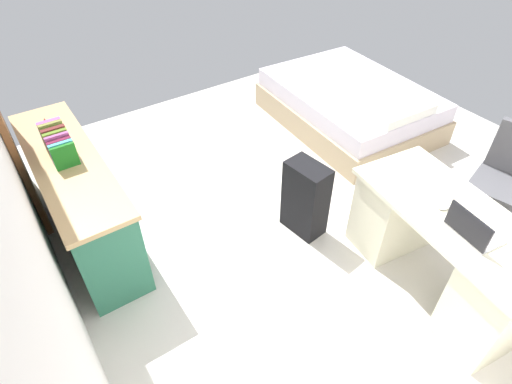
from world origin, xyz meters
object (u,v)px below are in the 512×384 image
object	(u,v)px
bed	(350,105)
suitcase_black	(305,199)
desk	(442,249)
computer_mouse	(444,206)
office_chair	(502,188)
figurine_small	(46,124)
laptop	(472,230)
credenza	(79,198)

from	to	relation	value
bed	suitcase_black	size ratio (longest dim) A/B	2.91
desk	computer_mouse	world-z (taller)	computer_mouse
desk	office_chair	xyz separation A→B (m)	(0.14, -0.94, 0.03)
desk	figurine_small	xyz separation A→B (m)	(2.49, 2.01, 0.47)
laptop	figurine_small	xyz separation A→B (m)	(2.66, 1.91, 0.07)
figurine_small	office_chair	bearing A→B (deg)	-128.60
computer_mouse	suitcase_black	bearing A→B (deg)	31.67
laptop	computer_mouse	size ratio (longest dim) A/B	3.36
office_chair	suitcase_black	world-z (taller)	office_chair
computer_mouse	figurine_small	bearing A→B (deg)	47.13
bed	laptop	bearing A→B (deg)	151.87
office_chair	computer_mouse	bearing A→B (deg)	92.73
suitcase_black	laptop	size ratio (longest dim) A/B	2.02
desk	credenza	world-z (taller)	credenza
computer_mouse	desk	bearing A→B (deg)	-155.77
office_chair	laptop	xyz separation A→B (m)	(-0.30, 1.04, 0.37)
office_chair	figurine_small	distance (m)	3.80
office_chair	suitcase_black	size ratio (longest dim) A/B	1.38
office_chair	suitcase_black	bearing A→B (deg)	57.52
desk	laptop	size ratio (longest dim) A/B	4.50
bed	suitcase_black	xyz separation A→B (m)	(-1.06, 1.53, 0.10)
office_chair	bed	world-z (taller)	office_chair
desk	laptop	distance (m)	0.44
office_chair	laptop	bearing A→B (deg)	105.99
suitcase_black	laptop	bearing A→B (deg)	-171.41
credenza	laptop	size ratio (longest dim) A/B	5.35
laptop	desk	bearing A→B (deg)	-32.19
office_chair	computer_mouse	xyz separation A→B (m)	(-0.05, 0.97, 0.33)
desk	bed	size ratio (longest dim) A/B	0.77
desk	suitcase_black	xyz separation A→B (m)	(1.01, 0.44, -0.04)
credenza	office_chair	bearing A→B (deg)	-122.37
bed	office_chair	bearing A→B (deg)	175.46
desk	office_chair	world-z (taller)	office_chair
desk	laptop	world-z (taller)	laptop
office_chair	credenza	size ratio (longest dim) A/B	0.52
desk	bed	world-z (taller)	desk
bed	computer_mouse	bearing A→B (deg)	150.54
suitcase_black	bed	bearing A→B (deg)	-62.86
desk	computer_mouse	xyz separation A→B (m)	(0.09, 0.03, 0.37)
bed	computer_mouse	world-z (taller)	computer_mouse
bed	figurine_small	xyz separation A→B (m)	(0.42, 3.11, 0.61)
laptop	computer_mouse	distance (m)	0.27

